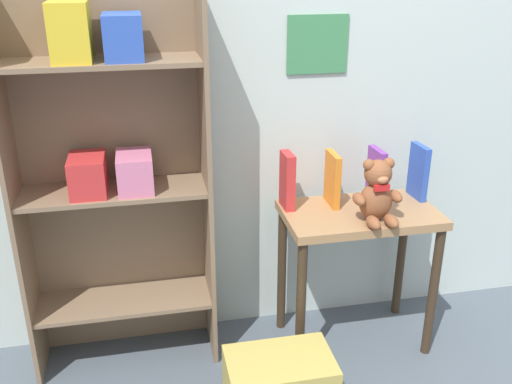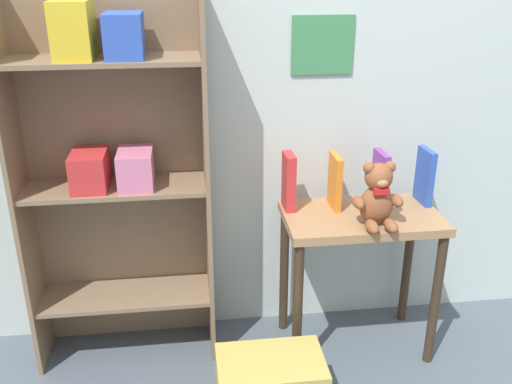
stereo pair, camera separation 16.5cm
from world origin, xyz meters
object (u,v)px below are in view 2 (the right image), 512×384
object	(u,v)px
bookshelf_side	(113,161)
book_standing_red	(289,182)
display_table	(360,239)
book_standing_blue	(425,176)
book_standing_purple	(380,179)
teddy_bear	(378,197)
book_standing_orange	(335,181)

from	to	relation	value
bookshelf_side	book_standing_red	size ratio (longest dim) A/B	6.51
display_table	bookshelf_side	bearing A→B (deg)	172.50
bookshelf_side	book_standing_blue	distance (m)	1.29
book_standing_purple	book_standing_red	bearing A→B (deg)	176.59
bookshelf_side	teddy_bear	bearing A→B (deg)	-12.85
bookshelf_side	display_table	size ratio (longest dim) A/B	2.41
book_standing_blue	display_table	bearing A→B (deg)	-166.33
bookshelf_side	book_standing_orange	bearing A→B (deg)	-2.65
book_standing_blue	book_standing_purple	bearing A→B (deg)	176.24
display_table	book_standing_orange	distance (m)	0.27
book_standing_purple	book_standing_blue	bearing A→B (deg)	-3.31
book_standing_blue	book_standing_orange	bearing A→B (deg)	176.74
bookshelf_side	teddy_bear	world-z (taller)	bookshelf_side
book_standing_red	book_standing_orange	xyz separation A→B (m)	(0.19, -0.01, -0.01)
teddy_bear	book_standing_purple	bearing A→B (deg)	68.75
bookshelf_side	display_table	bearing A→B (deg)	-7.50
book_standing_red	display_table	bearing A→B (deg)	-20.29
book_standing_orange	teddy_bear	bearing A→B (deg)	-57.06
teddy_bear	book_standing_red	distance (m)	0.37
book_standing_orange	bookshelf_side	bearing A→B (deg)	178.05
bookshelf_side	book_standing_purple	distance (m)	1.10
bookshelf_side	book_standing_orange	world-z (taller)	bookshelf_side
book_standing_orange	book_standing_purple	size ratio (longest dim) A/B	0.98
book_standing_orange	book_standing_purple	distance (m)	0.19
book_standing_red	book_standing_purple	bearing A→B (deg)	-3.01
bookshelf_side	book_standing_purple	xyz separation A→B (m)	(1.09, -0.04, -0.11)
bookshelf_side	book_standing_orange	xyz separation A→B (m)	(0.89, -0.04, -0.12)
bookshelf_side	book_standing_purple	bearing A→B (deg)	-2.18
bookshelf_side	display_table	xyz separation A→B (m)	(0.99, -0.13, -0.35)
display_table	book_standing_orange	bearing A→B (deg)	137.40
teddy_bear	book_standing_purple	size ratio (longest dim) A/B	1.11
teddy_bear	book_standing_orange	bearing A→B (deg)	122.25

